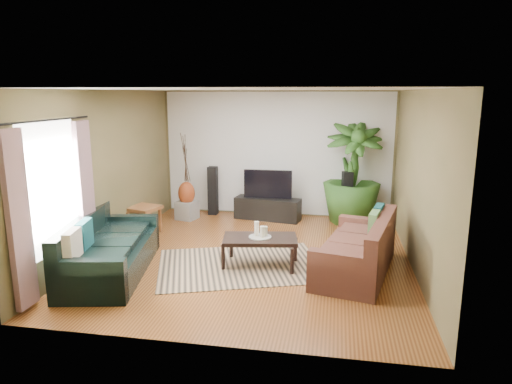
% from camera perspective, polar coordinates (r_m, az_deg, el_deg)
% --- Properties ---
extents(floor, '(5.50, 5.50, 0.00)m').
position_cam_1_polar(floor, '(7.61, -0.27, -8.06)').
color(floor, '#955526').
rests_on(floor, ground).
extents(ceiling, '(5.50, 5.50, 0.00)m').
position_cam_1_polar(ceiling, '(7.14, -0.29, 12.71)').
color(ceiling, white).
rests_on(ceiling, ground).
extents(wall_back, '(5.00, 0.00, 5.00)m').
position_cam_1_polar(wall_back, '(9.94, 2.59, 4.78)').
color(wall_back, brown).
rests_on(wall_back, ground).
extents(wall_front, '(5.00, 0.00, 5.00)m').
position_cam_1_polar(wall_front, '(4.64, -6.42, -4.02)').
color(wall_front, brown).
rests_on(wall_front, ground).
extents(wall_left, '(0.00, 5.50, 5.50)m').
position_cam_1_polar(wall_left, '(8.08, -18.01, 2.44)').
color(wall_left, brown).
rests_on(wall_left, ground).
extents(wall_right, '(0.00, 5.50, 5.50)m').
position_cam_1_polar(wall_right, '(7.24, 19.58, 1.25)').
color(wall_right, brown).
rests_on(wall_right, ground).
extents(backwall_panel, '(4.90, 0.00, 4.90)m').
position_cam_1_polar(backwall_panel, '(9.93, 2.58, 4.77)').
color(backwall_panel, white).
rests_on(backwall_panel, ground).
extents(window_pane, '(0.00, 1.80, 1.80)m').
position_cam_1_polar(window_pane, '(6.72, -24.24, 0.49)').
color(window_pane, white).
rests_on(window_pane, ground).
extents(curtain_near, '(0.08, 0.35, 2.20)m').
position_cam_1_polar(curtain_near, '(6.15, -27.53, -3.23)').
color(curtain_near, gray).
rests_on(curtain_near, ground).
extents(curtain_far, '(0.08, 0.35, 2.20)m').
position_cam_1_polar(curtain_far, '(7.36, -20.50, -0.25)').
color(curtain_far, gray).
rests_on(curtain_far, ground).
extents(curtain_rod, '(0.03, 1.90, 0.03)m').
position_cam_1_polar(curtain_rod, '(6.58, -24.57, 8.16)').
color(curtain_rod, black).
rests_on(curtain_rod, ground).
extents(sofa_left, '(1.41, 2.44, 0.85)m').
position_cam_1_polar(sofa_left, '(7.17, -17.67, -6.37)').
color(sofa_left, black).
rests_on(sofa_left, floor).
extents(sofa_right, '(1.35, 2.19, 0.85)m').
position_cam_1_polar(sofa_right, '(7.02, 12.37, -6.46)').
color(sofa_right, '#582F25').
rests_on(sofa_right, floor).
extents(area_rug, '(2.95, 2.50, 0.01)m').
position_cam_1_polar(area_rug, '(7.24, -1.98, -9.12)').
color(area_rug, tan).
rests_on(area_rug, floor).
extents(coffee_table, '(1.22, 0.79, 0.46)m').
position_cam_1_polar(coffee_table, '(7.15, 0.51, -7.45)').
color(coffee_table, black).
rests_on(coffee_table, floor).
extents(candle_tray, '(0.35, 0.35, 0.02)m').
position_cam_1_polar(candle_tray, '(7.08, 0.51, -5.62)').
color(candle_tray, '#989892').
rests_on(candle_tray, coffee_table).
extents(candle_tall, '(0.07, 0.07, 0.23)m').
position_cam_1_polar(candle_tall, '(7.08, 0.07, -4.59)').
color(candle_tall, '#F3E3CD').
rests_on(candle_tall, candle_tray).
extents(candle_mid, '(0.07, 0.07, 0.18)m').
position_cam_1_polar(candle_mid, '(7.00, 0.78, -5.00)').
color(candle_mid, white).
rests_on(candle_mid, candle_tray).
extents(candle_short, '(0.07, 0.07, 0.14)m').
position_cam_1_polar(candle_short, '(7.10, 1.15, -4.89)').
color(candle_short, beige).
rests_on(candle_short, candle_tray).
extents(tv_stand, '(1.44, 0.64, 0.46)m').
position_cam_1_polar(tv_stand, '(9.72, 1.46, -2.10)').
color(tv_stand, black).
rests_on(tv_stand, floor).
extents(television, '(1.02, 0.06, 0.60)m').
position_cam_1_polar(television, '(9.62, 1.50, 1.00)').
color(television, black).
rests_on(television, tv_stand).
extents(speaker_left, '(0.19, 0.21, 1.07)m').
position_cam_1_polar(speaker_left, '(10.11, -5.40, 0.17)').
color(speaker_left, black).
rests_on(speaker_left, floor).
extents(speaker_right, '(0.23, 0.25, 1.10)m').
position_cam_1_polar(speaker_right, '(9.42, 11.26, -0.81)').
color(speaker_right, black).
rests_on(speaker_right, floor).
extents(potted_plant, '(1.29, 1.29, 2.08)m').
position_cam_1_polar(potted_plant, '(9.54, 11.92, 2.34)').
color(potted_plant, '#29541C').
rests_on(potted_plant, floor).
extents(plant_pot, '(0.38, 0.38, 0.30)m').
position_cam_1_polar(plant_pot, '(9.73, 11.69, -2.84)').
color(plant_pot, black).
rests_on(plant_pot, floor).
extents(pedestal, '(0.47, 0.47, 0.39)m').
position_cam_1_polar(pedestal, '(9.86, -8.61, -2.26)').
color(pedestal, '#999996').
rests_on(pedestal, floor).
extents(vase, '(0.35, 0.35, 0.50)m').
position_cam_1_polar(vase, '(9.78, -8.68, -0.15)').
color(vase, '#8E3A19').
rests_on(vase, pedestal).
extents(side_table, '(0.66, 0.66, 0.56)m').
position_cam_1_polar(side_table, '(8.89, -13.77, -3.52)').
color(side_table, brown).
rests_on(side_table, floor).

